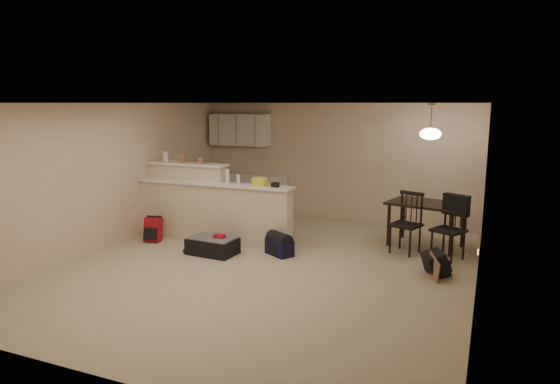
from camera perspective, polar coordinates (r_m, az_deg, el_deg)
The scene contains 21 objects.
room at distance 7.52m, azimuth -1.39°, elevation 0.58°, with size 7.00×7.02×2.50m.
breakfast_bar at distance 9.31m, azimuth -8.75°, elevation -1.69°, with size 3.08×0.58×1.39m.
upper_cabinets at distance 11.38m, azimuth -4.60°, elevation 7.10°, with size 1.40×0.34×0.70m, color white.
kitchen_counter at distance 11.35m, azimuth -3.91°, elevation -0.28°, with size 1.80×0.60×0.90m, color white.
thermostat at distance 8.36m, azimuth 22.32°, elevation 2.52°, with size 0.02×0.12×0.12m, color beige.
jar at distance 9.79m, azimuth -12.97°, elevation 3.97°, with size 0.10×0.10×0.20m, color silver.
cereal_box at distance 9.57m, azimuth -11.11°, elevation 3.79°, with size 0.10×0.07×0.16m, color #8F664A.
small_box at distance 9.35m, azimuth -9.06°, elevation 3.58°, with size 0.08×0.06×0.12m, color #8F664A.
bottle_a at distance 8.85m, azimuth -6.02°, elevation 1.78°, with size 0.07×0.07×0.26m, color silver.
bottle_b at distance 8.76m, azimuth -4.78°, elevation 1.45°, with size 0.06×0.06×0.18m, color silver.
bag_lump at distance 8.57m, azimuth -2.33°, elevation 1.15°, with size 0.22×0.18×0.14m, color #8F664A.
pouch at distance 8.46m, azimuth -0.54°, elevation 0.83°, with size 0.12×0.10×0.08m, color #8F664A.
dining_table at distance 9.07m, azimuth 16.40°, elevation -1.76°, with size 1.41×1.09×0.79m.
pendant_lamp at distance 8.91m, azimuth 16.82°, elevation 6.44°, with size 0.36×0.36×0.62m.
dining_chair_near at distance 8.62m, azimuth 14.16°, elevation -3.48°, with size 0.45×0.43×1.03m, color black, non-canonical shape.
dining_chair_far at distance 8.46m, azimuth 18.71°, elevation -3.97°, with size 0.45×0.43×1.03m, color black, non-canonical shape.
suitcase at distance 8.48m, azimuth -7.70°, elevation -6.16°, with size 0.79×0.51×0.27m, color black.
red_backpack at distance 9.41m, azimuth -14.29°, elevation -4.18°, with size 0.29×0.18×0.44m, color #AA131F.
navy_duffel at distance 8.35m, azimuth -0.07°, elevation -6.33°, with size 0.49×0.26×0.26m, color #121033.
black_daypack at distance 7.75m, azimuth 17.35°, elevation -7.84°, with size 0.38×0.27×0.34m, color black.
cardboard_sheet at distance 7.56m, azimuth 17.15°, elevation -8.29°, with size 0.44×0.02×0.33m, color #8F664A.
Camera 1 is at (3.07, -6.75, 2.50)m, focal length 32.00 mm.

